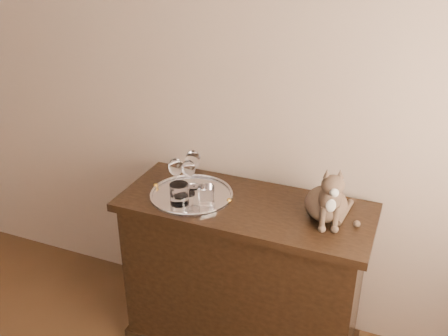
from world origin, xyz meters
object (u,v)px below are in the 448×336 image
Objects in this scene: tumbler_b at (179,194)px; tumbler_a at (206,195)px; wine_glass_c at (176,176)px; wine_glass_d at (189,177)px; cat at (328,189)px; wine_glass_b at (193,169)px; sideboard at (243,276)px; tray at (192,195)px.

tumbler_a is at bearing 24.29° from tumbler_b.
wine_glass_c is 0.06m from wine_glass_d.
tumbler_b is at bearing 173.33° from cat.
wine_glass_c is at bearing 169.77° from tumbler_a.
wine_glass_b is at bearing 158.47° from cat.
sideboard is 3.00× the size of tray.
tumbler_b is (-0.00, -0.10, -0.04)m from wine_glass_d.
wine_glass_b reaches higher than wine_glass_d.
tray is 4.68× the size of tumbler_a.
sideboard is 6.71× the size of wine_glass_d.
tumbler_a is 0.30× the size of cat.
wine_glass_d is 0.62× the size of cat.
tumbler_b is at bearing -55.71° from wine_glass_c.
wine_glass_c is 2.17× the size of tumbler_a.
cat is at bearing 3.97° from wine_glass_d.
wine_glass_b reaches higher than tray.
wine_glass_b is at bearing 170.78° from sideboard.
wine_glass_d is at bearing -174.71° from sideboard.
cat is (0.37, 0.02, 0.57)m from sideboard.
wine_glass_c is (-0.07, -0.01, 0.10)m from tray.
wine_glass_d is at bearing 89.04° from tumbler_b.
sideboard is 4.17× the size of cat.
wine_glass_c reaches higher than tumbler_a.
tray is 0.13m from wine_glass_b.
tumbler_a is at bearing -23.05° from wine_glass_d.
sideboard is 0.51m from tumbler_a.
tumbler_b is at bearing -155.80° from sideboard.
sideboard is at bearing 24.13° from tumbler_a.
wine_glass_b is 0.66m from cat.
sideboard is 0.68m from cat.
tumbler_b is (0.01, -0.17, -0.05)m from wine_glass_b.
tumbler_a is (0.17, -0.03, -0.05)m from wine_glass_c.
sideboard is 6.46× the size of wine_glass_c.
wine_glass_b is 0.18m from tumbler_a.
sideboard is 0.62m from wine_glass_c.
sideboard is at bearing -9.22° from wine_glass_b.
tumbler_b reaches higher than sideboard.
cat reaches higher than sideboard.
tumbler_a is (0.12, -0.12, -0.06)m from wine_glass_b.
wine_glass_c is at bearing 165.85° from cat.
wine_glass_d is (0.06, 0.02, -0.00)m from wine_glass_c.
cat is at bearing 5.03° from wine_glass_c.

